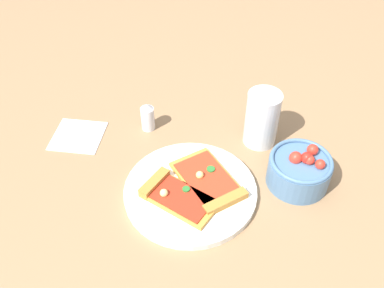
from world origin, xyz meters
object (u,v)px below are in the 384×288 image
(salad_bowl, at_px, (300,170))
(soda_glass, at_px, (262,120))
(paper_napkin, at_px, (78,136))
(pizza_slice_near, at_px, (174,195))
(pepper_shaker, at_px, (148,117))
(plate, at_px, (190,191))
(pizza_slice_far, at_px, (210,183))

(salad_bowl, xyz_separation_m, soda_glass, (-0.08, 0.11, 0.02))
(paper_napkin, bearing_deg, soda_glass, 7.15)
(pizza_slice_near, relative_size, pepper_shaker, 2.32)
(pizza_slice_near, distance_m, paper_napkin, 0.29)
(plate, height_order, pizza_slice_near, pizza_slice_near)
(salad_bowl, distance_m, paper_napkin, 0.48)
(plate, height_order, pizza_slice_far, pizza_slice_far)
(plate, relative_size, salad_bowl, 2.10)
(pizza_slice_far, bearing_deg, soda_glass, 60.25)
(plate, distance_m, pizza_slice_near, 0.04)
(pizza_slice_near, xyz_separation_m, salad_bowl, (0.23, 0.09, 0.01))
(plate, distance_m, pizza_slice_far, 0.04)
(salad_bowl, xyz_separation_m, paper_napkin, (-0.48, 0.06, -0.03))
(pizza_slice_far, bearing_deg, paper_napkin, 160.88)
(pizza_slice_near, height_order, salad_bowl, salad_bowl)
(soda_glass, xyz_separation_m, paper_napkin, (-0.40, -0.05, -0.06))
(pizza_slice_far, relative_size, soda_glass, 1.39)
(pizza_slice_far, distance_m, salad_bowl, 0.18)
(pizza_slice_near, bearing_deg, soda_glass, 52.66)
(soda_glass, xyz_separation_m, pepper_shaker, (-0.25, 0.00, -0.02))
(pizza_slice_far, xyz_separation_m, pepper_shaker, (-0.16, 0.16, 0.01))
(salad_bowl, bearing_deg, pizza_slice_near, -158.87)
(pizza_slice_far, bearing_deg, salad_bowl, 15.77)
(soda_glass, height_order, pepper_shaker, soda_glass)
(salad_bowl, height_order, pepper_shaker, salad_bowl)
(salad_bowl, bearing_deg, pizza_slice_far, -164.23)
(pizza_slice_near, bearing_deg, salad_bowl, 21.13)
(plate, bearing_deg, paper_napkin, 155.74)
(pizza_slice_far, distance_m, paper_napkin, 0.33)
(pizza_slice_near, distance_m, pepper_shaker, 0.22)
(pizza_slice_far, relative_size, paper_napkin, 1.59)
(soda_glass, bearing_deg, pepper_shaker, 179.60)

